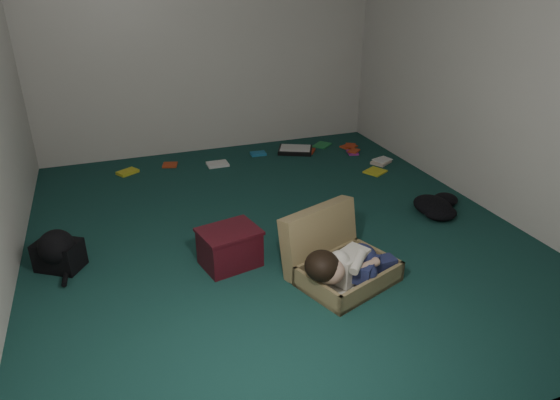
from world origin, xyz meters
TOP-DOWN VIEW (x-y plane):
  - floor at (0.00, 0.00)m, footprint 4.50×4.50m
  - wall_back at (0.00, 2.25)m, footprint 4.50×0.00m
  - wall_front at (0.00, -2.25)m, footprint 4.50×0.00m
  - wall_right at (2.00, 0.00)m, footprint 0.00×4.50m
  - suitcase at (0.19, -0.80)m, footprint 0.84×0.83m
  - person at (0.21, -0.97)m, footprint 0.73×0.37m
  - maroon_bin at (-0.49, -0.40)m, footprint 0.49×0.42m
  - backpack at (-1.70, -0.01)m, footprint 0.51×0.48m
  - clothing_pile at (1.62, -0.21)m, footprint 0.49×0.41m
  - paper_tray at (0.90, 1.78)m, footprint 0.49×0.44m
  - book_scatter at (0.73, 1.59)m, footprint 2.95×1.22m

SIDE VIEW (x-z plane):
  - floor at x=0.00m, z-range 0.00..0.00m
  - book_scatter at x=0.73m, z-range 0.00..0.02m
  - paper_tray at x=0.90m, z-range 0.00..0.06m
  - clothing_pile at x=1.62m, z-range 0.00..0.15m
  - backpack at x=-1.70m, z-range 0.00..0.24m
  - suitcase at x=0.19m, z-range -0.10..0.39m
  - maroon_bin at x=-0.49m, z-range 0.00..0.30m
  - person at x=0.21m, z-range 0.04..0.34m
  - wall_back at x=0.00m, z-range -0.95..3.55m
  - wall_front at x=0.00m, z-range -0.95..3.55m
  - wall_right at x=2.00m, z-range -0.95..3.55m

